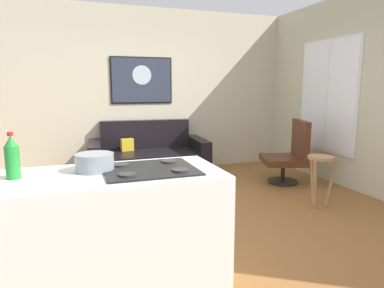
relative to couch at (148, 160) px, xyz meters
name	(u,v)px	position (x,y,z in m)	size (l,w,h in m)	color
ground	(189,221)	(0.05, -1.93, -0.32)	(6.40, 6.40, 0.04)	brown
back_wall	(144,91)	(0.05, 0.49, 1.10)	(6.40, 0.05, 2.80)	beige
right_wall	(360,92)	(2.68, -1.63, 1.10)	(0.05, 6.40, 2.80)	beige
couch	(148,160)	(0.00, 0.00, 0.00)	(1.92, 1.06, 0.92)	black
coffee_table	(162,174)	(-0.09, -1.25, 0.07)	(1.01, 0.56, 0.40)	silver
armchair	(290,155)	(1.99, -1.04, 0.15)	(0.80, 0.82, 0.98)	black
bar_stool	(320,168)	(1.69, -2.08, 0.20)	(0.36, 0.36, 0.64)	#A77950
kitchen_counter	(113,241)	(-0.92, -3.22, 0.17)	(1.45, 0.69, 0.95)	white
soda_bottle	(12,158)	(-1.49, -3.16, 0.76)	(0.08, 0.08, 0.28)	#228D32
mixing_bowl	(95,163)	(-1.01, -3.13, 0.69)	(0.25, 0.25, 0.12)	gray
wall_painting	(142,80)	(0.01, 0.45, 1.29)	(1.05, 0.03, 0.79)	black
window	(327,96)	(2.64, -1.03, 1.03)	(0.03, 1.26, 1.75)	silver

